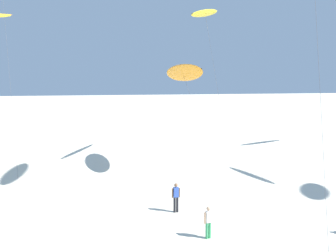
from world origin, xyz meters
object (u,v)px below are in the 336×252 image
at_px(flying_kite_3, 205,13).
at_px(person_mid_field, 208,221).
at_px(person_foreground_walker, 176,196).
at_px(flying_kite_1, 183,73).

relative_size(flying_kite_3, person_mid_field, 8.75).
bearing_deg(person_mid_field, person_foreground_walker, 101.76).
bearing_deg(flying_kite_1, person_mid_field, -96.46).
distance_m(flying_kite_1, flying_kite_3, 6.44).
height_order(flying_kite_3, person_mid_field, flying_kite_3).
relative_size(flying_kite_1, person_foreground_walker, 5.23).
distance_m(flying_kite_1, person_mid_field, 16.08).
relative_size(person_foreground_walker, person_mid_field, 1.06).
xyz_separation_m(person_foreground_walker, person_mid_field, (0.85, -4.09, -0.06)).
height_order(flying_kite_1, person_mid_field, flying_kite_1).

